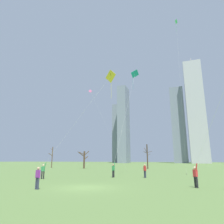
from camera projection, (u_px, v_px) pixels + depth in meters
name	position (u px, v px, depth m)	size (l,w,h in m)	color
ground_plane	(86.00, 188.00, 15.84)	(400.00, 400.00, 0.00)	#5B7A3D
kite_flyer_foreground_right_yellow	(60.00, 147.00, 23.31)	(9.11, 1.10, 12.49)	black
kite_flyer_midfield_right_teal	(121.00, 136.00, 27.84)	(2.26, 7.79, 17.43)	black
kite_flyer_foreground_left_white	(207.00, 144.00, 15.09)	(6.95, 8.01, 17.27)	black
bystander_far_off_by_trees	(38.00, 177.00, 15.04)	(0.50, 0.28, 1.62)	#33384C
bystander_strolling_midfield	(145.00, 170.00, 24.65)	(0.39, 0.39, 1.62)	#33384C
distant_kite_high_overhead_green	(177.00, 32.00, 38.96)	(0.73, 3.56, 29.55)	green
distant_kite_drifting_left_pink	(95.00, 102.00, 42.06)	(7.57, 2.63, 16.83)	pink
bare_tree_rightmost	(84.00, 159.00, 51.38)	(2.34, 2.73, 4.46)	#4C3828
bare_tree_left_of_center	(52.00, 157.00, 55.68)	(1.22, 2.35, 5.68)	brown
bare_tree_center	(147.00, 156.00, 48.99)	(2.08, 2.82, 5.90)	#423326
skyline_mid_tower_right	(196.00, 111.00, 132.79)	(11.24, 11.70, 72.22)	#B2B2B7
skyline_mid_tower_left	(198.00, 115.00, 146.88)	(5.86, 6.71, 67.96)	gray
skyline_short_annex	(179.00, 124.00, 142.45)	(9.18, 10.19, 53.43)	gray
skyline_squat_block	(124.00, 124.00, 145.37)	(6.35, 11.37, 55.43)	gray
skyline_slender_spire	(120.00, 133.00, 158.47)	(9.74, 9.62, 53.25)	gray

